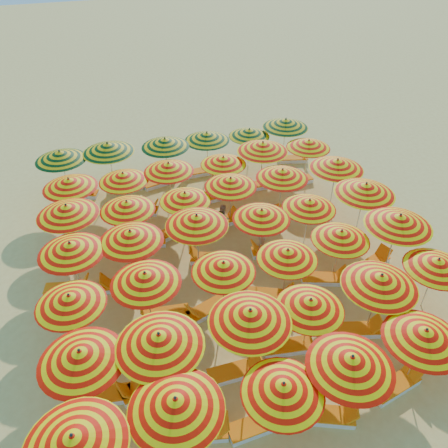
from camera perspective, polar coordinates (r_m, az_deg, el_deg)
The scene contains 76 objects.
ground at distance 18.44m, azimuth 0.49°, elevation -4.86°, with size 120.00×120.00×0.00m, color #DDC062.
umbrella_0 at distance 11.67m, azimuth -19.04°, elevation -25.22°, with size 3.19×3.19×2.67m.
umbrella_1 at distance 11.68m, azimuth -6.31°, elevation -22.31°, with size 2.73×2.73×2.63m.
umbrella_2 at distance 12.20m, azimuth 7.73°, elevation -20.50°, with size 2.72×2.72×2.38m.
umbrella_3 at distance 12.80m, azimuth 16.28°, elevation -16.92°, with size 2.80×2.80×2.58m.
umbrella_4 at distance 14.19m, azimuth 24.73°, elevation -13.04°, with size 3.07×3.07×2.50m.
umbrella_6 at distance 13.04m, azimuth -18.21°, elevation -16.07°, with size 3.21×3.21×2.58m.
umbrella_7 at distance 12.74m, azimuth -8.45°, elevation -14.73°, with size 2.97×2.97×2.73m.
umbrella_8 at distance 13.22m, azimuth 3.42°, elevation -11.87°, with size 3.26×3.26×2.70m.
umbrella_9 at distance 14.18m, azimuth 11.19°, elevation -10.23°, with size 2.87×2.87×2.35m.
umbrella_10 at distance 15.13m, azimuth 19.76°, elevation -6.97°, with size 2.83×2.83×2.66m.
umbrella_11 at distance 16.91m, azimuth 26.09°, elevation -4.71°, with size 2.66×2.66×2.38m.
umbrella_12 at distance 14.80m, azimuth -19.48°, elevation -9.34°, with size 2.80×2.80×2.40m.
umbrella_13 at distance 14.73m, azimuth -10.24°, elevation -6.95°, with size 2.92×2.92×2.53m.
umbrella_14 at distance 15.06m, azimuth -0.06°, elevation -5.63°, with size 2.92×2.92×2.40m.
umbrella_15 at distance 15.78m, azimuth 8.29°, elevation -3.93°, with size 2.84×2.84×2.35m.
umbrella_16 at distance 17.01m, azimuth 15.03°, elevation -1.44°, with size 2.75×2.75×2.37m.
umbrella_17 at distance 17.91m, azimuth 21.91°, elevation 0.43°, with size 3.28×3.28×2.74m.
umbrella_18 at distance 16.54m, azimuth -19.39°, elevation -2.95°, with size 2.90×2.90×2.56m.
umbrella_19 at distance 16.47m, azimuth -12.09°, elevation -1.55°, with size 2.55×2.55×2.57m.
umbrella_20 at distance 16.81m, azimuth -3.59°, elevation 0.48°, with size 3.31×3.31×2.64m.
umbrella_21 at distance 17.41m, azimuth 4.93°, elevation 1.26°, with size 2.59×2.59×2.47m.
umbrella_22 at distance 18.39m, azimuth 11.08°, elevation 2.55°, with size 2.54×2.54×2.39m.
umbrella_23 at distance 19.42m, azimuth 17.98°, elevation 4.41°, with size 3.33×3.33×2.74m.
umbrella_24 at distance 18.44m, azimuth -19.83°, elevation 1.72°, with size 2.57×2.57×2.62m.
umbrella_25 at distance 18.36m, azimuth -12.55°, elevation 2.34°, with size 2.86×2.86×2.42m.
umbrella_26 at distance 18.66m, azimuth -5.11°, elevation 3.57°, with size 2.94×2.94×2.35m.
umbrella_27 at distance 19.34m, azimuth 0.87°, elevation 5.46°, with size 2.81×2.81×2.48m.
umbrella_28 at distance 20.05m, azimuth 7.62°, elevation 6.52°, with size 2.60×2.60×2.53m.
umbrella_29 at distance 21.05m, azimuth 14.55°, elevation 7.57°, with size 3.16×3.16×2.67m.
umbrella_30 at distance 20.36m, azimuth -19.55°, elevation 5.04°, with size 3.12×3.12×2.53m.
umbrella_31 at distance 20.39m, azimuth -13.02°, elevation 6.00°, with size 2.97×2.97×2.39m.
umbrella_32 at distance 20.63m, azimuth -7.25°, elevation 7.37°, with size 2.47×2.47×2.49m.
umbrella_33 at distance 21.24m, azimuth -0.09°, elevation 8.27°, with size 2.95×2.95×2.36m.
umbrella_34 at distance 21.97m, azimuth 5.09°, elevation 10.01°, with size 3.33×3.33×2.69m.
umbrella_35 at distance 23.14m, azimuth 10.99°, elevation 10.23°, with size 2.32×2.32×2.40m.
umbrella_36 at distance 22.67m, azimuth -20.61°, elevation 8.35°, with size 2.61×2.61×2.60m.
umbrella_37 at distance 22.54m, azimuth -14.92°, elevation 9.62°, with size 3.24×3.24×2.70m.
umbrella_38 at distance 22.67m, azimuth -7.69°, elevation 10.49°, with size 3.24×3.24×2.60m.
umbrella_39 at distance 23.29m, azimuth -2.24°, elevation 11.35°, with size 2.37×2.37×2.51m.
umbrella_40 at distance 24.07m, azimuth 3.31°, elevation 11.83°, with size 2.69×2.69×2.35m.
umbrella_41 at distance 24.71m, azimuth 8.05°, elevation 12.91°, with size 2.78×2.78×2.66m.
lounger_1 at distance 13.74m, azimuth -3.21°, elevation -25.50°, with size 1.82×0.97×0.69m.
lounger_2 at distance 13.85m, azimuth 4.51°, elevation -24.69°, with size 1.75×0.64×0.69m.
lounger_3 at distance 14.27m, azimuth 13.26°, elevation -23.16°, with size 1.82×1.22×0.69m.
lounger_4 at distance 15.42m, azimuth 21.55°, elevation -18.99°, with size 1.81×0.90×0.69m.
lounger_5 at distance 14.68m, azimuth -14.09°, elevation -20.75°, with size 1.80×0.86×0.69m.
lounger_6 at distance 14.66m, azimuth -10.22°, elevation -20.03°, with size 1.83×1.05×0.69m.
lounger_7 at distance 14.74m, azimuth 1.51°, elevation -18.67°, with size 1.74×0.61×0.69m.
lounger_8 at distance 15.44m, azimuth 8.24°, elevation -15.56°, with size 1.80×0.85×0.69m.
lounger_9 at distance 16.39m, azimuth 16.81°, elevation -13.08°, with size 1.83×1.05×0.69m.
lounger_10 at distance 16.34m, azimuth -7.75°, elevation -11.58°, with size 1.79×0.80×0.69m.
lounger_11 at distance 16.37m, azimuth -2.14°, elevation -11.00°, with size 1.83×1.11×0.69m.
lounger_12 at distance 16.92m, azimuth 6.16°, elevation -9.23°, with size 1.82×1.26×0.69m.
lounger_13 at distance 17.91m, azimuth 12.96°, elevation -6.94°, with size 1.83×1.14×0.69m.
lounger_14 at distance 19.10m, azimuth 18.83°, elevation -4.94°, with size 1.83×1.13×0.69m.
lounger_15 at distance 18.09m, azimuth -19.65°, elevation -7.97°, with size 1.82×0.98×0.69m.
lounger_16 at distance 17.68m, azimuth -13.04°, elevation -7.66°, with size 1.79×0.78×0.69m.
lounger_17 at distance 18.35m, azimuth -1.89°, elevation -4.49°, with size 1.83×1.12×0.69m.
lounger_18 at distance 18.80m, azimuth 6.06°, elevation -3.51°, with size 1.80×0.84×0.69m.
lounger_19 at distance 19.71m, azimuth -17.12°, elevation -3.02°, with size 1.78×0.73×0.69m.
lounger_20 at distance 19.45m, azimuth -10.27°, elevation -2.38°, with size 1.81×0.89×0.69m.
lounger_21 at distance 19.86m, azimuth -6.64°, elevation -1.00°, with size 1.83×1.10×0.69m.
lounger_22 at distance 20.32m, azimuth -0.48°, elevation 0.28°, with size 1.78×0.75×0.69m.
lounger_23 at distance 21.01m, azimuth 5.61°, elevation 1.49°, with size 1.80×0.82×0.69m.
lounger_24 at distance 21.47m, azimuth -10.74°, elevation 1.81°, with size 1.82×1.25×0.69m.
lounger_25 at distance 22.02m, azimuth -1.49°, elevation 3.52°, with size 1.77×0.72×0.69m.
lounger_26 at distance 22.91m, azimuth 3.61°, elevation 4.92°, with size 1.75×0.62×0.69m.
lounger_27 at distance 23.65m, azimuth 9.39°, elevation 5.59°, with size 1.75×0.65×0.69m.
lounger_28 at distance 23.44m, azimuth -18.06°, elevation 3.81°, with size 1.82×1.20×0.69m.
lounger_29 at distance 23.44m, azimuth -12.81°, elevation 4.81°, with size 1.79×0.80×0.69m.
lounger_30 at distance 23.48m, azimuth -8.38°, elevation 5.45°, with size 1.82×0.98×0.69m.
lounger_31 at distance 24.14m, azimuth -3.51°, elevation 6.76°, with size 1.74×0.61×0.69m.
lounger_32 at distance 25.75m, azimuth 9.05°, elevation 8.41°, with size 1.82×1.02×0.69m.
beachgoer_a at distance 18.80m, azimuth 4.98°, elevation -1.30°, with size 0.51×0.33×1.39m, color tan.
beachgoer_b at distance 19.70m, azimuth -0.11°, elevation 0.86°, with size 0.66×0.52×1.37m, color tan.
Camera 1 is at (-4.45, -12.96, 12.34)m, focal length 35.00 mm.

